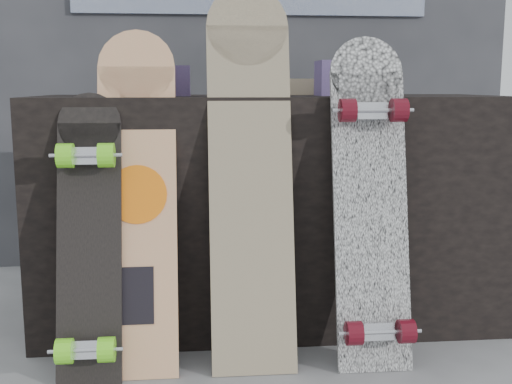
{
  "coord_description": "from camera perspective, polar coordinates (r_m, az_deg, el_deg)",
  "views": [
    {
      "loc": [
        -0.27,
        -1.74,
        0.84
      ],
      "look_at": [
        -0.08,
        0.2,
        0.51
      ],
      "focal_mm": 45.0,
      "sensor_mm": 36.0,
      "label": 1
    }
  ],
  "objects": [
    {
      "name": "skateboard_dark",
      "position": [
        1.9,
        -14.68,
        -3.65
      ],
      "size": [
        0.18,
        0.3,
        0.82
      ],
      "rotation": [
        -0.27,
        0.0,
        0.0
      ],
      "color": "black",
      "rests_on": "ground"
    },
    {
      "name": "longboard_celtic",
      "position": [
        1.92,
        -0.51,
        2.55
      ],
      "size": [
        0.25,
        0.3,
        1.14
      ],
      "rotation": [
        -0.24,
        0.0,
        0.0
      ],
      "color": "beige",
      "rests_on": "ground"
    },
    {
      "name": "vendor_table",
      "position": [
        2.3,
        1.31,
        -1.48
      ],
      "size": [
        1.6,
        0.6,
        0.8
      ],
      "primitive_type": "cube",
      "color": "black",
      "rests_on": "ground"
    },
    {
      "name": "merch_box_purple",
      "position": [
        2.2,
        -8.25,
        9.74
      ],
      "size": [
        0.18,
        0.12,
        0.1
      ],
      "primitive_type": "cube",
      "color": "#443B79",
      "rests_on": "vendor_table"
    },
    {
      "name": "merch_box_flat",
      "position": [
        2.46,
        2.62,
        9.33
      ],
      "size": [
        0.22,
        0.1,
        0.06
      ],
      "primitive_type": "cube",
      "color": "#D1B78C",
      "rests_on": "vendor_table"
    },
    {
      "name": "ground",
      "position": [
        1.95,
        3.08,
        -15.97
      ],
      "size": [
        60.0,
        60.0,
        0.0
      ],
      "primitive_type": "plane",
      "color": "slate",
      "rests_on": "ground"
    },
    {
      "name": "longboard_cascadia",
      "position": [
        1.94,
        10.21,
        -0.51
      ],
      "size": [
        0.22,
        0.3,
        0.98
      ],
      "rotation": [
        -0.22,
        0.0,
        0.0
      ],
      "color": "white",
      "rests_on": "ground"
    },
    {
      "name": "booth",
      "position": [
        3.11,
        -0.56,
        14.39
      ],
      "size": [
        2.4,
        0.22,
        2.2
      ],
      "color": "#343439",
      "rests_on": "ground"
    },
    {
      "name": "longboard_geisha",
      "position": [
        1.93,
        -10.5,
        0.19
      ],
      "size": [
        0.23,
        0.29,
        1.0
      ],
      "rotation": [
        -0.26,
        0.0,
        0.0
      ],
      "color": "#C2B583",
      "rests_on": "ground"
    },
    {
      "name": "merch_box_small",
      "position": [
        2.28,
        7.27,
        10.0
      ],
      "size": [
        0.14,
        0.14,
        0.12
      ],
      "primitive_type": "cube",
      "color": "#443B79",
      "rests_on": "vendor_table"
    }
  ]
}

